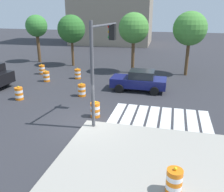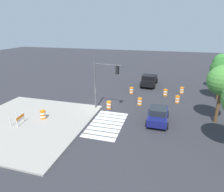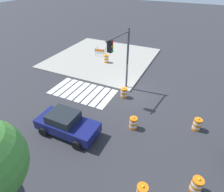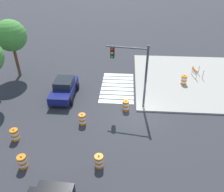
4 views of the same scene
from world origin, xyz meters
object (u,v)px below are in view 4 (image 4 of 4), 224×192
object	(u,v)px
traffic_barrel_far_curb	(15,135)
traffic_light_pole	(132,66)
traffic_barrel_crosswalk_end	(126,105)
construction_barricade	(196,72)
sports_car	(64,88)
traffic_barrel_near_corner	(23,162)
street_tree_streetside_far	(11,36)
traffic_barrel_median_near	(99,161)
traffic_barrel_median_far	(82,119)
traffic_barrel_on_sidewalk	(184,80)

from	to	relation	value
traffic_barrel_far_curb	traffic_light_pole	bearing A→B (deg)	-60.14
traffic_barrel_crosswalk_end	construction_barricade	bearing A→B (deg)	-49.07
sports_car	traffic_light_pole	xyz separation A→B (m)	(-1.31, -6.12, 3.10)
traffic_light_pole	traffic_barrel_near_corner	bearing A→B (deg)	136.69
traffic_barrel_near_corner	traffic_barrel_far_curb	xyz separation A→B (m)	(2.37, 1.53, 0.00)
sports_car	construction_barricade	size ratio (longest dim) A/B	3.21
traffic_barrel_far_curb	street_tree_streetside_far	distance (m)	11.21
traffic_barrel_median_near	traffic_barrel_crosswalk_end	bearing A→B (deg)	-14.10
traffic_barrel_median_far	traffic_barrel_far_curb	distance (m)	4.96
sports_car	traffic_barrel_on_sidewalk	bearing A→B (deg)	-76.21
sports_car	street_tree_streetside_far	bearing A→B (deg)	57.51
traffic_barrel_median_far	traffic_barrel_on_sidewalk	world-z (taller)	traffic_barrel_on_sidewalk
traffic_barrel_median_far	street_tree_streetside_far	size ratio (longest dim) A/B	0.17
traffic_barrel_median_near	traffic_barrel_median_far	world-z (taller)	same
sports_car	traffic_barrel_crosswalk_end	bearing A→B (deg)	-107.76
traffic_barrel_far_curb	traffic_barrel_median_far	bearing A→B (deg)	-65.08
traffic_barrel_far_curb	traffic_barrel_median_near	bearing A→B (deg)	-107.65
sports_car	construction_barricade	world-z (taller)	sports_car
traffic_barrel_crosswalk_end	traffic_barrel_on_sidewalk	distance (m)	7.38
sports_car	traffic_barrel_far_curb	xyz separation A→B (m)	(-6.02, 2.10, -0.36)
traffic_barrel_crosswalk_end	traffic_light_pole	size ratio (longest dim) A/B	0.19
traffic_barrel_near_corner	traffic_barrel_median_near	world-z (taller)	same
construction_barricade	traffic_light_pole	xyz separation A→B (m)	(-5.79, 6.90, 3.19)
traffic_barrel_on_sidewalk	traffic_barrel_far_curb	bearing A→B (deg)	123.08
street_tree_streetside_far	construction_barricade	bearing A→B (deg)	-87.80
sports_car	traffic_barrel_median_near	size ratio (longest dim) A/B	4.22
traffic_barrel_on_sidewalk	street_tree_streetside_far	distance (m)	17.80
street_tree_streetside_far	traffic_light_pole	bearing A→B (deg)	-112.84
traffic_barrel_far_curb	traffic_barrel_on_sidewalk	size ratio (longest dim) A/B	1.00
traffic_barrel_median_far	construction_barricade	xyz separation A→B (m)	(8.42, -10.63, 0.27)
traffic_barrel_far_curb	traffic_barrel_on_sidewalk	distance (m)	16.20
traffic_barrel_median_near	traffic_barrel_far_curb	bearing A→B (deg)	72.35
sports_car	traffic_barrel_near_corner	distance (m)	8.43
construction_barricade	street_tree_streetside_far	size ratio (longest dim) A/B	0.22
traffic_barrel_near_corner	traffic_light_pole	size ratio (longest dim) A/B	0.19
traffic_barrel_crosswalk_end	traffic_barrel_median_far	bearing A→B (deg)	122.15
traffic_barrel_near_corner	traffic_barrel_median_far	xyz separation A→B (m)	(4.46, -2.96, 0.00)
traffic_barrel_near_corner	traffic_barrel_median_near	xyz separation A→B (m)	(0.38, -4.75, 0.00)
traffic_barrel_crosswalk_end	construction_barricade	distance (m)	9.64
sports_car	traffic_light_pole	bearing A→B (deg)	-102.05
sports_car	traffic_barrel_near_corner	size ratio (longest dim) A/B	4.22
traffic_barrel_crosswalk_end	traffic_barrel_on_sidewalk	xyz separation A→B (m)	(4.65, -5.73, 0.15)
traffic_barrel_on_sidewalk	street_tree_streetside_far	xyz separation A→B (m)	(0.94, 17.36, 3.80)
sports_car	construction_barricade	xyz separation A→B (m)	(4.48, -13.02, -0.09)
traffic_light_pole	street_tree_streetside_far	size ratio (longest dim) A/B	0.92
traffic_barrel_crosswalk_end	traffic_light_pole	xyz separation A→B (m)	(0.53, -0.38, 3.46)
traffic_light_pole	traffic_barrel_crosswalk_end	bearing A→B (deg)	144.19
traffic_barrel_median_far	traffic_light_pole	xyz separation A→B (m)	(2.63, -3.72, 3.46)
traffic_barrel_crosswalk_end	traffic_barrel_on_sidewalk	bearing A→B (deg)	-50.95
traffic_barrel_median_near	construction_barricade	distance (m)	15.31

